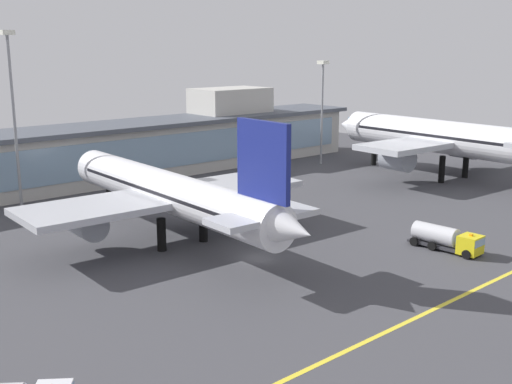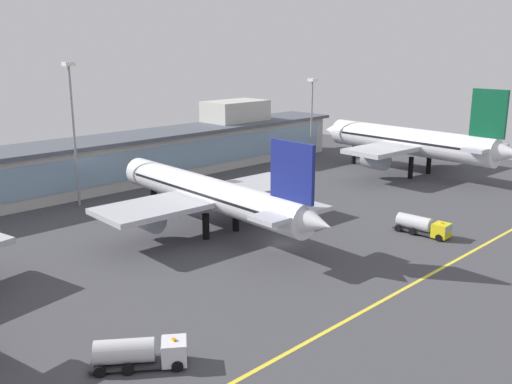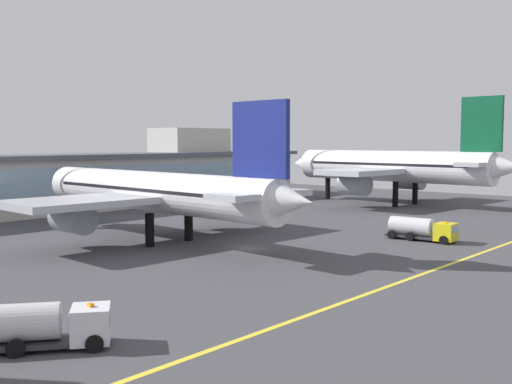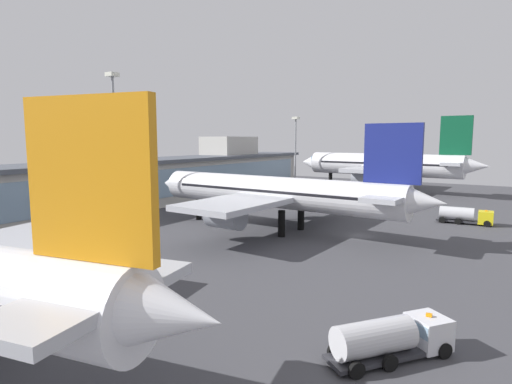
% 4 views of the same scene
% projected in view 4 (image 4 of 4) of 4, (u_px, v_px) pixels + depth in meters
% --- Properties ---
extents(ground_plane, '(183.05, 183.05, 0.00)m').
position_uv_depth(ground_plane, '(359.00, 236.00, 65.18)').
color(ground_plane, '#424247').
extents(terminal_building, '(133.75, 14.00, 15.59)m').
position_uv_depth(terminal_building, '(138.00, 181.00, 93.26)').
color(terminal_building, beige).
rests_on(terminal_building, ground).
extents(airliner_near_right, '(37.61, 51.76, 17.00)m').
position_uv_depth(airliner_near_right, '(275.00, 193.00, 68.16)').
color(airliner_near_right, black).
rests_on(airliner_near_right, ground).
extents(airliner_far_right, '(37.61, 52.52, 20.76)m').
position_uv_depth(airliner_far_right, '(384.00, 165.00, 118.44)').
color(airliner_far_right, black).
rests_on(airliner_far_right, ground).
extents(fuel_tanker_truck, '(8.67, 7.41, 2.90)m').
position_uv_depth(fuel_tanker_truck, '(394.00, 337.00, 28.66)').
color(fuel_tanker_truck, black).
rests_on(fuel_tanker_truck, ground).
extents(baggage_tug_near, '(3.29, 9.15, 2.90)m').
position_uv_depth(baggage_tug_near, '(467.00, 215.00, 74.21)').
color(baggage_tug_near, black).
rests_on(baggage_tug_near, ground).
extents(apron_light_mast_west, '(1.80, 1.80, 21.41)m').
position_uv_depth(apron_light_mast_west, '(296.00, 141.00, 125.48)').
color(apron_light_mast_west, gray).
rests_on(apron_light_mast_west, ground).
extents(apron_light_mast_centre, '(1.80, 1.80, 26.53)m').
position_uv_depth(apron_light_mast_centre, '(114.00, 127.00, 75.42)').
color(apron_light_mast_centre, gray).
rests_on(apron_light_mast_centre, ground).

